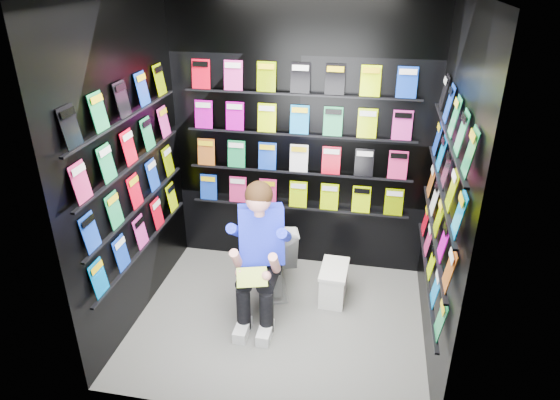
# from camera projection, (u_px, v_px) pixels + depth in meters

# --- Properties ---
(floor) EXTENTS (2.40, 2.40, 0.00)m
(floor) POSITION_uv_depth(u_px,v_px,m) (279.00, 321.00, 4.25)
(floor) COLOR slate
(floor) RESTS_ON ground
(wall_back) EXTENTS (2.40, 0.04, 2.60)m
(wall_back) POSITION_uv_depth(u_px,v_px,m) (300.00, 139.00, 4.58)
(wall_back) COLOR black
(wall_back) RESTS_ON floor
(wall_front) EXTENTS (2.40, 0.04, 2.60)m
(wall_front) POSITION_uv_depth(u_px,v_px,m) (245.00, 251.00, 2.81)
(wall_front) COLOR black
(wall_front) RESTS_ON floor
(wall_left) EXTENTS (0.04, 2.00, 2.60)m
(wall_left) POSITION_uv_depth(u_px,v_px,m) (128.00, 170.00, 3.89)
(wall_left) COLOR black
(wall_left) RESTS_ON floor
(wall_right) EXTENTS (0.04, 2.00, 2.60)m
(wall_right) POSITION_uv_depth(u_px,v_px,m) (447.00, 195.00, 3.49)
(wall_right) COLOR black
(wall_right) RESTS_ON floor
(comics_back) EXTENTS (2.10, 0.06, 1.37)m
(comics_back) POSITION_uv_depth(u_px,v_px,m) (299.00, 139.00, 4.55)
(comics_back) COLOR #D5296F
(comics_back) RESTS_ON wall_back
(comics_left) EXTENTS (0.06, 1.70, 1.37)m
(comics_left) POSITION_uv_depth(u_px,v_px,m) (132.00, 170.00, 3.89)
(comics_left) COLOR #D5296F
(comics_left) RESTS_ON wall_left
(comics_right) EXTENTS (0.06, 1.70, 1.37)m
(comics_right) POSITION_uv_depth(u_px,v_px,m) (443.00, 194.00, 3.49)
(comics_right) COLOR #D5296F
(comics_right) RESTS_ON wall_right
(toilet) EXTENTS (0.61, 0.84, 0.73)m
(toilet) POSITION_uv_depth(u_px,v_px,m) (272.00, 252.00, 4.57)
(toilet) COLOR white
(toilet) RESTS_ON floor
(longbox) EXTENTS (0.23, 0.40, 0.29)m
(longbox) POSITION_uv_depth(u_px,v_px,m) (333.00, 284.00, 4.49)
(longbox) COLOR silver
(longbox) RESTS_ON floor
(longbox_lid) EXTENTS (0.25, 0.42, 0.03)m
(longbox_lid) POSITION_uv_depth(u_px,v_px,m) (334.00, 269.00, 4.42)
(longbox_lid) COLOR silver
(longbox_lid) RESTS_ON longbox
(reader) EXTENTS (0.68, 0.84, 1.34)m
(reader) POSITION_uv_depth(u_px,v_px,m) (262.00, 235.00, 4.07)
(reader) COLOR #0A14C0
(reader) RESTS_ON toilet
(held_comic) EXTENTS (0.26, 0.20, 0.10)m
(held_comic) POSITION_uv_depth(u_px,v_px,m) (252.00, 277.00, 3.83)
(held_comic) COLOR green
(held_comic) RESTS_ON reader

